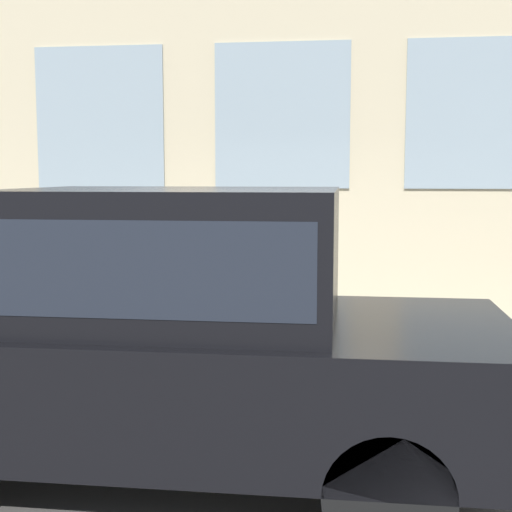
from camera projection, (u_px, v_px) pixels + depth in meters
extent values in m
plane|color=#514F4C|center=(251.00, 408.00, 6.18)|extent=(80.00, 80.00, 0.00)
cube|color=gray|center=(269.00, 358.00, 7.53)|extent=(2.76, 60.00, 0.15)
cube|color=#C6B793|center=(284.00, 7.00, 8.59)|extent=(0.30, 40.00, 8.04)
cube|color=#8C9EA8|center=(477.00, 114.00, 8.27)|extent=(0.03, 1.63, 1.74)
cube|color=#8C9EA8|center=(282.00, 116.00, 8.57)|extent=(0.03, 1.63, 1.74)
cube|color=#8C9EA8|center=(100.00, 118.00, 8.86)|extent=(0.03, 1.63, 1.74)
cylinder|color=gray|center=(233.00, 375.00, 6.57)|extent=(0.32, 0.32, 0.04)
cylinder|color=gray|center=(233.00, 342.00, 6.53)|extent=(0.24, 0.24, 0.65)
sphere|color=slate|center=(233.00, 308.00, 6.50)|extent=(0.25, 0.25, 0.25)
cylinder|color=black|center=(233.00, 300.00, 6.49)|extent=(0.08, 0.08, 0.10)
cylinder|color=gray|center=(251.00, 335.00, 6.50)|extent=(0.09, 0.10, 0.09)
cylinder|color=gray|center=(215.00, 334.00, 6.55)|extent=(0.09, 0.10, 0.09)
cylinder|color=#998466|center=(277.00, 332.00, 6.72)|extent=(0.11, 0.11, 0.76)
cylinder|color=#998466|center=(279.00, 328.00, 6.88)|extent=(0.11, 0.11, 0.76)
cube|color=white|center=(279.00, 261.00, 6.72)|extent=(0.21, 0.14, 0.57)
cylinder|color=white|center=(277.00, 261.00, 6.58)|extent=(0.09, 0.09, 0.54)
cylinder|color=white|center=(280.00, 257.00, 6.87)|extent=(0.09, 0.09, 0.54)
sphere|color=beige|center=(279.00, 217.00, 6.68)|extent=(0.25, 0.25, 0.25)
cylinder|color=black|center=(39.00, 384.00, 5.69)|extent=(0.24, 0.70, 0.70)
cylinder|color=black|center=(388.00, 493.00, 3.74)|extent=(0.24, 0.70, 0.70)
cylinder|color=black|center=(377.00, 397.00, 5.34)|extent=(0.24, 0.70, 0.70)
cube|color=black|center=(177.00, 372.00, 4.67)|extent=(1.86, 4.29, 0.75)
cube|color=black|center=(176.00, 253.00, 4.58)|extent=(1.64, 2.06, 0.83)
cube|color=#1E232D|center=(176.00, 253.00, 4.58)|extent=(1.65, 1.89, 0.53)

